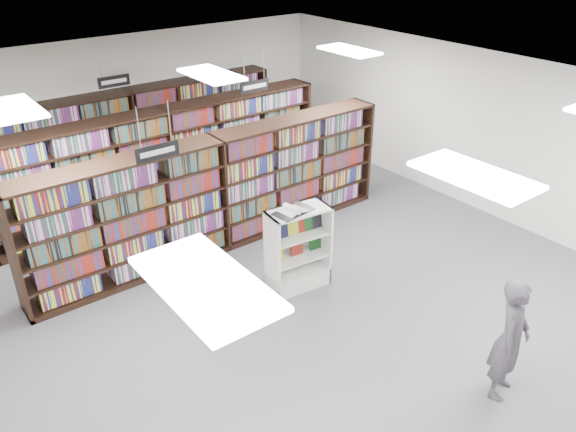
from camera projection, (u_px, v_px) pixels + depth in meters
floor at (287, 295)px, 9.04m from camera, size 12.00×12.00×0.00m
ceiling at (287, 101)px, 7.53m from camera, size 10.00×12.00×0.10m
wall_back at (124, 109)px, 12.49m from camera, size 10.00×0.10×3.20m
wall_right at (490, 136)px, 10.97m from camera, size 0.10×12.00×3.20m
bookshelf_row_near at (219, 193)px, 9.95m from camera, size 7.00×0.60×2.10m
bookshelf_row_mid at (167, 159)px, 11.35m from camera, size 7.00×0.60×2.10m
bookshelf_row_far at (133, 136)px, 12.54m from camera, size 7.00×0.60×2.10m
aisle_sign_left at (157, 150)px, 7.74m from camera, size 0.65×0.02×0.80m
aisle_sign_right at (254, 85)px, 10.75m from camera, size 0.65×0.02×0.80m
aisle_sign_center at (114, 80)px, 11.08m from camera, size 0.65×0.02×0.80m
troffer_front_left at (206, 283)px, 3.84m from camera, size 0.60×1.20×0.04m
troffer_front_center at (474, 175)px, 5.45m from camera, size 0.60×1.20×0.04m
troffer_back_left at (13, 109)px, 7.34m from camera, size 0.60×1.20×0.04m
troffer_back_center at (211, 74)px, 8.95m from camera, size 0.60×1.20×0.04m
troffer_back_right at (349, 50)px, 10.56m from camera, size 0.60×1.20×0.04m
endcap_display at (297, 259)px, 9.09m from camera, size 1.05×0.62×1.40m
open_book at (293, 210)px, 8.56m from camera, size 0.67×0.45×0.13m
shopper at (510, 339)px, 6.82m from camera, size 0.72×0.59×1.68m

